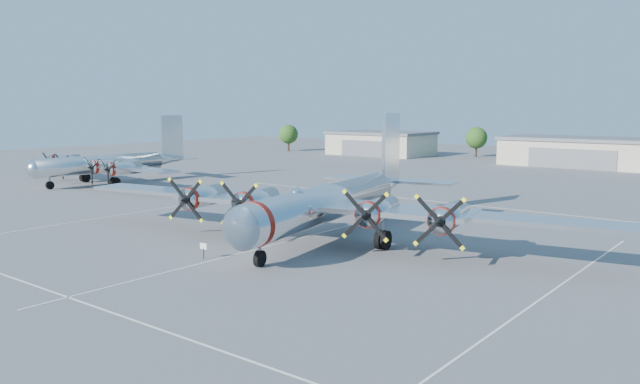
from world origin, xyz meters
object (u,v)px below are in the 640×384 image
Objects in this scene: main_bomber_b29 at (331,238)px; info_placard at (203,248)px; hangar_center at (583,152)px; bomber_west at (110,184)px; tree_far_west at (288,134)px; tree_west at (476,138)px; hangar_west at (381,143)px.

main_bomber_b29 is 39.51× the size of info_placard.
hangar_center reaches higher than bomber_west.
tree_west is (45.00, 12.00, 0.00)m from tree_far_west.
hangar_west is 102.77m from info_placard.
info_placard is (24.17, -100.82, -3.38)m from tree_west.
tree_far_west is at bearing 122.50° from main_bomber_b29.
tree_west is at bearing 21.89° from hangar_west.
info_placard is (69.17, -88.82, -3.38)m from tree_far_west.
tree_west is 81.80m from bomber_west.
bomber_west is (-1.28, -70.83, -2.71)m from hangar_west.
hangar_center is at bearing 3.24° from tree_far_west.
tree_far_west reaches higher than info_placard.
tree_west reaches higher than main_bomber_b29.
tree_far_west is at bearing -165.07° from tree_west.
tree_far_west is 105.42m from main_bomber_b29.
hangar_west is 21.61m from tree_west.
main_bomber_b29 is (46.94, -80.91, -2.71)m from hangar_west.
hangar_west is at bearing 109.54° from info_placard.
info_placard is (45.45, -21.95, 0.84)m from bomber_west.
bomber_west is at bearing 148.31° from info_placard.
bomber_west is (-21.28, -78.87, -4.22)m from tree_west.
tree_far_west is at bearing 121.99° from info_placard.
main_bomber_b29 is at bearing -7.06° from bomber_west.
main_bomber_b29 is (71.94, -76.94, -4.22)m from tree_far_west.
hangar_west is 70.90m from bomber_west.
bomber_west is 50.48m from info_placard.
tree_west is at bearing 96.28° from main_bomber_b29.
tree_west is (-25.00, 8.04, 1.51)m from hangar_center.
tree_far_west is 71.08m from bomber_west.
hangar_center is at bearing 61.58° from bomber_west.
hangar_center reaches higher than info_placard.
info_placard is at bearing -21.03° from bomber_west.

